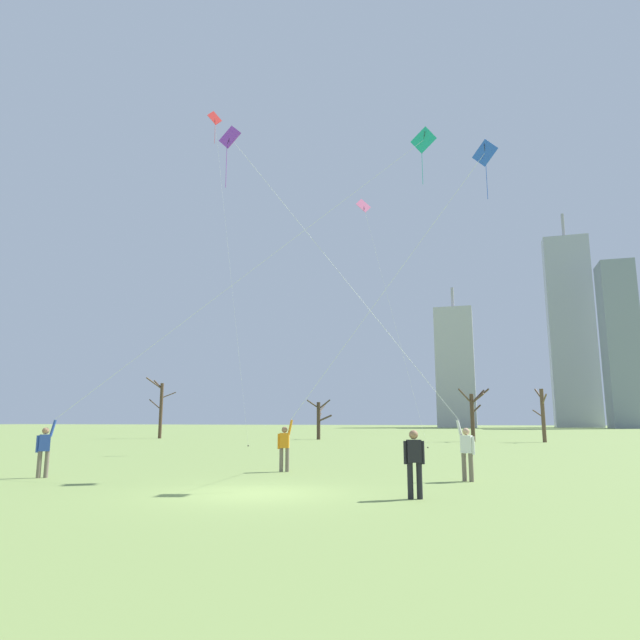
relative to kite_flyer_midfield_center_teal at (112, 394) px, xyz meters
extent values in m
plane|color=#7A934C|center=(6.41, -2.55, -2.75)|extent=(400.00, 400.00, 0.00)
cylinder|color=#726656|center=(-1.88, -0.98, -2.33)|extent=(0.14, 0.14, 0.85)
cylinder|color=#726656|center=(-1.72, -0.83, -2.33)|extent=(0.14, 0.14, 0.85)
cube|color=#2D4CA5|center=(-1.80, -0.90, -1.63)|extent=(0.39, 0.37, 0.54)
sphere|color=#9E7051|center=(-1.80, -0.90, -1.24)|extent=(0.22, 0.22, 0.22)
cylinder|color=#2D4CA5|center=(-1.96, -1.04, -1.67)|extent=(0.09, 0.09, 0.55)
cylinder|color=#2D4CA5|center=(-1.64, -0.76, -1.16)|extent=(0.21, 0.20, 0.56)
cube|color=teal|center=(10.35, 5.18, 10.46)|extent=(1.08, 0.45, 0.98)
cylinder|color=black|center=(10.35, 5.18, 10.46)|extent=(0.20, 0.38, 0.59)
cylinder|color=teal|center=(10.24, 5.39, 9.37)|extent=(0.02, 0.02, 1.49)
cylinder|color=silver|center=(4.35, 2.21, 4.78)|extent=(12.00, 5.95, 11.37)
cylinder|color=#726656|center=(4.96, 3.33, -2.33)|extent=(0.14, 0.14, 0.85)
cylinder|color=#726656|center=(5.18, 3.38, -2.33)|extent=(0.14, 0.14, 0.85)
cube|color=orange|center=(5.07, 3.36, -1.63)|extent=(0.37, 0.27, 0.54)
sphere|color=#9E7051|center=(5.07, 3.36, -1.24)|extent=(0.22, 0.22, 0.22)
cylinder|color=orange|center=(4.87, 3.31, -1.67)|extent=(0.09, 0.09, 0.55)
cylinder|color=orange|center=(5.28, 3.40, -1.16)|extent=(0.22, 0.13, 0.56)
cube|color=blue|center=(12.67, 2.63, 8.33)|extent=(0.90, 0.36, 0.93)
cylinder|color=black|center=(12.67, 2.63, 8.33)|extent=(0.04, 0.22, 0.60)
cylinder|color=blue|center=(12.68, 2.75, 7.32)|extent=(0.02, 0.02, 1.31)
cylinder|color=silver|center=(8.97, 3.01, 3.71)|extent=(7.40, 0.79, 9.24)
cylinder|color=#726656|center=(11.73, 1.81, -2.33)|extent=(0.14, 0.14, 0.85)
cylinder|color=#726656|center=(11.52, 1.88, -2.33)|extent=(0.14, 0.14, 0.85)
cube|color=white|center=(11.62, 1.85, -1.63)|extent=(0.39, 0.30, 0.54)
sphere|color=tan|center=(11.62, 1.85, -1.24)|extent=(0.22, 0.22, 0.22)
cylinder|color=white|center=(11.82, 1.78, -1.67)|extent=(0.09, 0.09, 0.55)
cylinder|color=white|center=(11.43, 1.92, -1.16)|extent=(0.22, 0.15, 0.56)
cube|color=purple|center=(3.01, 2.29, 10.20)|extent=(1.20, 0.49, 1.22)
cylinder|color=black|center=(3.01, 2.29, 10.20)|extent=(0.03, 0.36, 0.77)
cylinder|color=purple|center=(3.00, 2.08, 8.86)|extent=(0.02, 0.02, 1.77)
cylinder|color=silver|center=(7.22, 2.10, 4.65)|extent=(8.43, 0.38, 11.12)
cylinder|color=black|center=(10.63, -2.49, -2.33)|extent=(0.14, 0.14, 0.85)
cylinder|color=black|center=(10.42, -2.55, -2.33)|extent=(0.14, 0.14, 0.85)
cube|color=black|center=(10.52, -2.52, -1.63)|extent=(0.38, 0.29, 0.54)
sphere|color=#9E7051|center=(10.52, -2.52, -1.24)|extent=(0.22, 0.22, 0.22)
cylinder|color=black|center=(10.72, -2.46, -1.67)|extent=(0.09, 0.09, 0.55)
cylinder|color=black|center=(10.32, -2.58, -1.67)|extent=(0.09, 0.09, 0.55)
cube|color=red|center=(-6.09, 18.23, 21.35)|extent=(0.79, 0.91, 1.17)
cylinder|color=black|center=(-6.09, 18.23, 21.35)|extent=(0.17, 0.11, 0.77)
cylinder|color=red|center=(-6.01, 18.18, 20.08)|extent=(0.02, 0.02, 1.64)
cylinder|color=silver|center=(-5.14, 19.84, 9.32)|extent=(1.92, 3.23, 24.07)
cylinder|color=#3F3833|center=(-4.18, 21.44, -2.71)|extent=(0.10, 0.10, 0.08)
cube|color=pink|center=(5.15, 18.08, 13.13)|extent=(0.89, 0.67, 1.05)
cylinder|color=black|center=(5.15, 18.08, 13.13)|extent=(0.24, 0.18, 0.67)
cylinder|color=silver|center=(6.79, 20.31, 5.21)|extent=(3.28, 4.47, 15.84)
cylinder|color=#3F3833|center=(8.42, 22.54, -2.71)|extent=(0.10, 0.10, 0.08)
cylinder|color=#4C3828|center=(11.15, 35.38, -0.68)|extent=(0.35, 0.35, 4.15)
cylinder|color=#4C3828|center=(11.68, 34.99, 0.98)|extent=(1.22, 0.96, 0.92)
cylinder|color=#4C3828|center=(11.91, 35.55, 1.21)|extent=(1.65, 0.53, 1.37)
cylinder|color=#4C3828|center=(11.71, 35.65, 1.17)|extent=(1.26, 0.71, 1.26)
cylinder|color=#4C3828|center=(11.52, 35.55, 0.07)|extent=(0.89, 0.50, 0.82)
cylinder|color=#4C3828|center=(10.62, 34.99, 1.20)|extent=(1.22, 0.97, 1.35)
cylinder|color=#4C3828|center=(-19.98, 35.17, 0.07)|extent=(0.34, 0.34, 5.65)
cylinder|color=#4C3828|center=(-20.39, 35.72, 2.23)|extent=(1.01, 1.26, 0.99)
cylinder|color=#4C3828|center=(-20.70, 35.19, 0.70)|extent=(1.52, 0.15, 1.12)
cylinder|color=#4C3828|center=(-20.43, 35.10, 2.77)|extent=(1.03, 0.31, 0.95)
cylinder|color=#4C3828|center=(-20.57, 34.59, 2.87)|extent=(1.33, 1.34, 1.24)
cylinder|color=#4C3828|center=(-19.42, 35.61, 1.68)|extent=(1.22, 0.98, 0.70)
cylinder|color=brown|center=(17.00, 35.33, -0.50)|extent=(0.33, 0.33, 4.51)
cylinder|color=brown|center=(17.13, 34.77, 0.84)|extent=(0.41, 1.24, 0.92)
cylinder|color=brown|center=(16.80, 35.90, 1.34)|extent=(0.58, 1.26, 1.00)
cylinder|color=brown|center=(16.65, 35.87, -0.34)|extent=(0.81, 1.17, 0.69)
cylinder|color=#423326|center=(-3.39, 36.64, -0.96)|extent=(0.36, 0.36, 3.59)
cylinder|color=#423326|center=(-3.83, 36.18, 0.64)|extent=(1.03, 1.07, 0.85)
cylinder|color=#423326|center=(-3.30, 37.59, 0.24)|extent=(0.30, 1.98, 1.10)
cylinder|color=#423326|center=(-2.84, 36.78, 0.62)|extent=(1.21, 0.45, 0.99)
cylinder|color=#423326|center=(-2.75, 36.73, -0.71)|extent=(1.37, 0.36, 0.71)
cylinder|color=#423326|center=(-3.42, 37.18, -0.51)|extent=(0.18, 1.14, 0.68)
cube|color=#9EA3AD|center=(34.93, 139.11, 22.12)|extent=(11.12, 5.15, 49.75)
cylinder|color=#99999E|center=(34.93, 139.11, 50.39)|extent=(0.80, 0.80, 6.78)
cube|color=gray|center=(43.20, 125.48, 16.41)|extent=(7.24, 8.44, 38.33)
cube|color=#B2B2B7|center=(5.56, 131.79, 12.45)|extent=(9.53, 10.02, 30.40)
cylinder|color=#99999E|center=(5.56, 131.79, 30.66)|extent=(0.80, 0.80, 6.03)
camera|label=1|loc=(12.21, -16.49, -0.89)|focal=31.40mm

